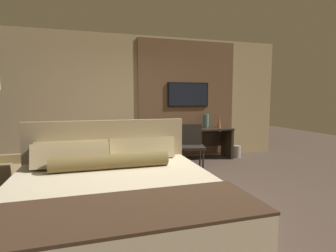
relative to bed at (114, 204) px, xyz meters
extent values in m
plane|color=#4C3D33|center=(0.74, 0.72, -0.35)|extent=(16.00, 16.00, 0.00)
cube|color=tan|center=(0.74, 3.32, 1.05)|extent=(7.20, 0.06, 2.80)
cube|color=brown|center=(2.01, 3.28, 1.05)|extent=(2.37, 0.03, 2.70)
cube|color=#33281E|center=(0.01, -0.11, -0.24)|extent=(1.97, 2.00, 0.22)
cube|color=beige|center=(0.01, -0.11, 0.06)|extent=(2.03, 2.06, 0.39)
cube|color=#422D1E|center=(0.01, -0.78, 0.27)|extent=(2.05, 0.72, 0.02)
cube|color=#998460|center=(0.01, 0.97, 0.21)|extent=(2.07, 0.08, 1.12)
cube|color=tan|center=(-0.43, 0.83, 0.40)|extent=(0.85, 0.23, 0.31)
cube|color=tan|center=(0.44, 0.83, 0.40)|extent=(0.85, 0.23, 0.31)
cube|color=tan|center=(-0.43, 0.62, 0.40)|extent=(0.85, 0.25, 0.32)
cylinder|color=brown|center=(0.01, 0.41, 0.34)|extent=(1.32, 0.17, 0.17)
cube|color=#2D2319|center=(2.01, 2.97, 0.35)|extent=(1.87, 0.57, 0.03)
cube|color=#2D2319|center=(1.11, 2.97, -0.01)|extent=(0.06, 0.51, 0.69)
cube|color=#2D2319|center=(2.92, 2.97, -0.01)|extent=(0.06, 0.51, 0.69)
cube|color=#2D2319|center=(2.01, 3.23, 0.06)|extent=(1.75, 0.02, 0.34)
cube|color=black|center=(2.01, 3.25, 1.14)|extent=(1.01, 0.04, 0.57)
cube|color=black|center=(2.01, 3.23, 1.14)|extent=(0.95, 0.01, 0.52)
cube|color=#28231E|center=(1.74, 2.28, 0.08)|extent=(0.59, 0.57, 0.05)
cube|color=#28231E|center=(1.79, 2.48, 0.31)|extent=(0.46, 0.21, 0.42)
cylinder|color=black|center=(1.50, 2.14, -0.15)|extent=(0.04, 0.04, 0.40)
cylinder|color=black|center=(1.88, 2.05, -0.15)|extent=(0.04, 0.04, 0.40)
cylinder|color=black|center=(1.59, 2.51, -0.15)|extent=(0.04, 0.04, 0.40)
cylinder|color=black|center=(1.97, 2.41, -0.15)|extent=(0.04, 0.04, 0.40)
cone|color=#B2563D|center=(2.70, 2.98, 0.52)|extent=(0.09, 0.09, 0.30)
cylinder|color=#4C706B|center=(2.41, 3.10, 0.52)|extent=(0.14, 0.14, 0.31)
cube|color=maroon|center=(1.94, 2.96, 0.38)|extent=(0.23, 0.16, 0.03)
cylinder|color=gray|center=(3.12, 2.90, -0.21)|extent=(0.22, 0.22, 0.28)
camera|label=1|loc=(-0.20, -2.57, 1.06)|focal=28.00mm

